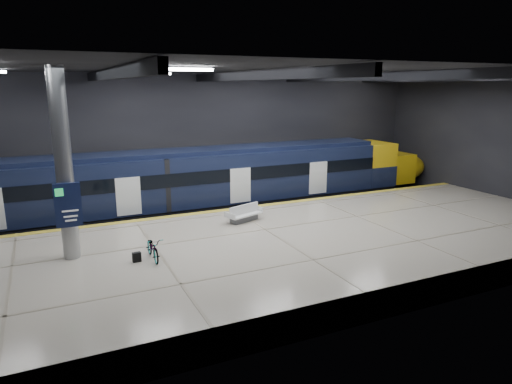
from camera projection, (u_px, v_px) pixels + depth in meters
ground at (256, 246)px, 21.37m from camera, size 30.00×30.00×0.00m
room_shell at (256, 123)px, 20.07m from camera, size 30.10×16.10×8.05m
platform at (281, 252)px, 19.04m from camera, size 30.00×11.00×1.10m
safety_strip at (234, 209)px, 23.54m from camera, size 30.00×0.40×0.01m
rails at (216, 215)px, 26.20m from camera, size 30.00×1.52×0.16m
train at (211, 181)px, 25.65m from camera, size 29.40×2.84×3.79m
bench at (244, 215)px, 21.36m from camera, size 1.97×1.32×0.80m
bicycle at (153, 248)px, 16.65m from camera, size 0.58×1.64×0.86m
pannier_bag at (137, 257)px, 16.46m from camera, size 0.31×0.20×0.35m
info_column at (64, 168)px, 16.15m from camera, size 0.90×0.78×6.90m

